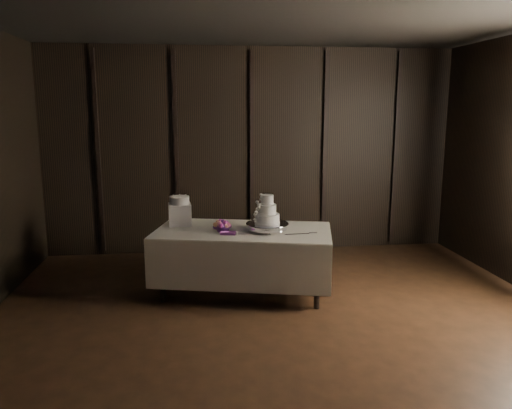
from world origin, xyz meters
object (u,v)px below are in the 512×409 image
object	(u,v)px
cake_stand	(267,227)
display_table	(243,258)
wedding_cake	(265,212)
bouquet	(223,227)
box_pedestal	(180,214)
small_cake	(179,200)

from	to	relation	value
cake_stand	display_table	bearing A→B (deg)	159.57
display_table	wedding_cake	xyz separation A→B (m)	(0.24, -0.11, 0.56)
bouquet	box_pedestal	xyz separation A→B (m)	(-0.49, 0.42, 0.07)
bouquet	small_cake	distance (m)	0.69
wedding_cake	box_pedestal	size ratio (longest dim) A/B	1.25
display_table	small_cake	world-z (taller)	small_cake
box_pedestal	small_cake	bearing A→B (deg)	0.00
display_table	bouquet	size ratio (longest dim) A/B	5.81
display_table	box_pedestal	distance (m)	0.92
wedding_cake	bouquet	bearing A→B (deg)	165.28
wedding_cake	small_cake	xyz separation A→B (m)	(-0.96, 0.45, 0.08)
wedding_cake	small_cake	size ratio (longest dim) A/B	1.41
cake_stand	box_pedestal	world-z (taller)	box_pedestal
cake_stand	bouquet	xyz separation A→B (m)	(-0.50, 0.02, 0.01)
display_table	wedding_cake	bearing A→B (deg)	-11.73
display_table	bouquet	xyz separation A→B (m)	(-0.23, -0.08, 0.40)
wedding_cake	bouquet	xyz separation A→B (m)	(-0.48, 0.03, -0.16)
small_cake	bouquet	bearing A→B (deg)	-40.51
cake_stand	small_cake	world-z (taller)	small_cake
box_pedestal	small_cake	world-z (taller)	small_cake
display_table	box_pedestal	bearing A→B (deg)	168.04
wedding_cake	cake_stand	bearing A→B (deg)	19.22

